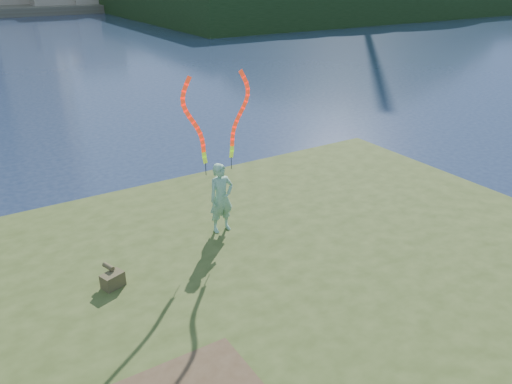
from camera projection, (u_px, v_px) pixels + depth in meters
ground at (212, 312)px, 10.49m from camera, size 320.00×320.00×0.00m
grassy_knoll at (273, 367)px, 8.57m from camera, size 20.00×18.00×0.80m
wooded_hill at (360, 8)px, 85.53m from camera, size 78.00×50.00×63.00m
woman_with_ribbons at (220, 176)px, 11.54m from camera, size 2.08×0.43×4.08m
canvas_bag at (112, 279)px, 9.89m from camera, size 0.49×0.55×0.40m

